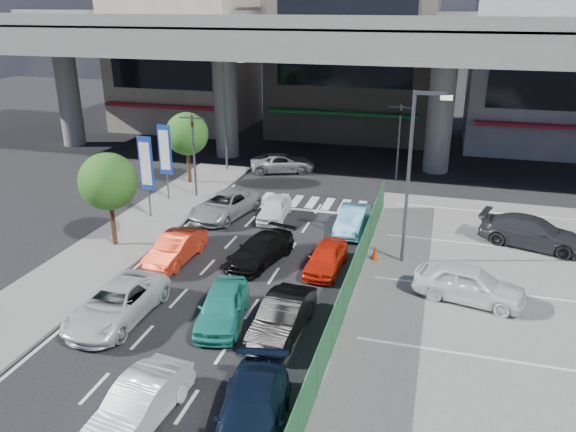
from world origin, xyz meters
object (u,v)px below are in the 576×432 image
(street_lamp_left, at_px, (227,105))
(taxi_teal_mid, at_px, (222,306))
(kei_truck_front_right, at_px, (352,220))
(tree_near, at_px, (108,182))
(tree_far, at_px, (187,134))
(hatch_black_mid_right, at_px, (282,317))
(traffic_light_right, at_px, (400,123))
(signboard_far, at_px, (165,152))
(traffic_cone, at_px, (375,252))
(taxi_orange_right, at_px, (326,258))
(street_lamp_right, at_px, (413,165))
(signboard_near, at_px, (146,166))
(traffic_light_left, at_px, (193,136))
(parked_sedan_dgrey, at_px, (533,232))
(taxi_orange_left, at_px, (176,248))
(crossing_wagon_silver, at_px, (283,163))
(minivan_navy_back, at_px, (252,416))
(sedan_white_mid_left, at_px, (117,303))
(parked_sedan_white, at_px, (469,284))
(sedan_white_front_mid, at_px, (274,208))
(wagon_silver_front_left, at_px, (225,205))
(hatch_white_back_mid, at_px, (139,404))
(sedan_black_mid, at_px, (260,250))

(street_lamp_left, xyz_separation_m, taxi_teal_mid, (7.17, -19.20, -4.08))
(taxi_teal_mid, xyz_separation_m, kei_truck_front_right, (3.24, 10.38, -0.04))
(tree_near, distance_m, tree_far, 10.53)
(hatch_black_mid_right, bearing_deg, traffic_light_right, 86.95)
(street_lamp_left, xyz_separation_m, signboard_far, (-1.27, -7.01, -1.71))
(traffic_light_right, relative_size, traffic_cone, 7.32)
(taxi_orange_right, xyz_separation_m, kei_truck_front_right, (0.36, 4.95, 0.03))
(street_lamp_right, distance_m, signboard_near, 14.61)
(traffic_light_left, relative_size, signboard_near, 1.11)
(taxi_orange_right, distance_m, kei_truck_front_right, 4.97)
(taxi_teal_mid, xyz_separation_m, parked_sedan_dgrey, (12.21, 10.70, 0.10))
(signboard_near, distance_m, taxi_orange_left, 6.64)
(signboard_far, height_order, crossing_wagon_silver, signboard_far)
(street_lamp_right, xyz_separation_m, minivan_navy_back, (-3.27, -12.61, -4.08))
(traffic_light_left, bearing_deg, street_lamp_left, 91.20)
(traffic_light_left, height_order, sedan_white_mid_left, traffic_light_left)
(hatch_black_mid_right, xyz_separation_m, kei_truck_front_right, (0.83, 10.52, -0.04))
(hatch_black_mid_right, xyz_separation_m, taxi_orange_left, (-6.53, 4.55, -0.03))
(minivan_navy_back, height_order, parked_sedan_white, parked_sedan_white)
(street_lamp_left, relative_size, sedan_white_front_mid, 2.21)
(sedan_white_mid_left, height_order, parked_sedan_dgrey, parked_sedan_dgrey)
(minivan_navy_back, distance_m, parked_sedan_dgrey, 18.54)
(wagon_silver_front_left, bearing_deg, tree_far, 144.55)
(street_lamp_right, xyz_separation_m, street_lamp_left, (-13.50, 12.00, 0.00))
(hatch_black_mid_right, bearing_deg, parked_sedan_white, 36.21)
(minivan_navy_back, distance_m, taxi_teal_mid, 6.22)
(tree_far, xyz_separation_m, minivan_navy_back, (11.71, -21.11, -2.70))
(signboard_near, bearing_deg, parked_sedan_dgrey, 4.27)
(taxi_orange_left, relative_size, parked_sedan_dgrey, 0.80)
(hatch_white_back_mid, bearing_deg, taxi_teal_mid, 92.67)
(wagon_silver_front_left, relative_size, parked_sedan_dgrey, 0.98)
(traffic_light_right, height_order, signboard_near, traffic_light_right)
(hatch_white_back_mid, height_order, minivan_navy_back, minivan_navy_back)
(street_lamp_left, bearing_deg, traffic_light_right, 4.83)
(street_lamp_right, distance_m, taxi_orange_left, 11.56)
(hatch_white_back_mid, distance_m, hatch_black_mid_right, 6.25)
(traffic_cone, bearing_deg, hatch_black_mid_right, -109.08)
(street_lamp_right, xyz_separation_m, crossing_wagon_silver, (-9.75, 12.93, -4.13))
(signboard_near, bearing_deg, hatch_white_back_mid, -62.49)
(street_lamp_left, relative_size, taxi_teal_mid, 1.98)
(kei_truck_front_right, xyz_separation_m, parked_sedan_white, (5.83, -6.20, 0.16))
(traffic_light_left, height_order, wagon_silver_front_left, traffic_light_left)
(tree_near, relative_size, sedan_black_mid, 1.12)
(tree_near, bearing_deg, taxi_teal_mid, -33.51)
(sedan_white_mid_left, relative_size, kei_truck_front_right, 1.27)
(tree_near, bearing_deg, hatch_white_back_mid, -55.32)
(signboard_far, distance_m, wagon_silver_front_left, 5.22)
(signboard_far, xyz_separation_m, tree_far, (-0.20, 3.51, 0.32))
(parked_sedan_dgrey, bearing_deg, tree_near, 121.73)
(sedan_black_mid, bearing_deg, sedan_white_front_mid, 114.77)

